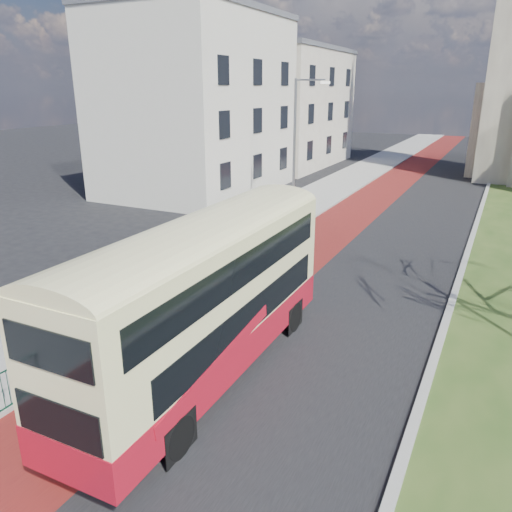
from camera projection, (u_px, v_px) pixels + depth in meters
The scene contains 11 objects.
ground at pixel (197, 364), 14.40m from camera, with size 160.00×160.00×0.00m, color black.
road_carriageway at pixel (395, 218), 30.71m from camera, with size 9.00×120.00×0.01m, color black.
bus_lane at pixel (352, 213), 31.86m from camera, with size 3.40×120.00×0.01m, color #591414.
pavement_west at pixel (297, 206), 33.45m from camera, with size 4.00×120.00×0.12m, color gray.
kerb_west at pixel (326, 209), 32.60m from camera, with size 0.25×120.00×0.13m, color #999993.
kerb_east at pixel (478, 218), 30.44m from camera, with size 0.25×80.00×0.13m, color #999993.
pedestrian_railing at pixel (189, 284), 18.87m from camera, with size 0.07×24.00×1.12m.
street_block_near at pixel (197, 103), 36.90m from camera, with size 10.30×14.30×13.00m.
street_block_far at pixel (283, 107), 50.69m from camera, with size 10.30×16.30×11.50m.
streetlamp at pixel (297, 140), 30.03m from camera, with size 2.13×0.18×8.00m.
bus at pixel (207, 293), 13.15m from camera, with size 2.50×10.31×4.29m.
Camera 1 is at (7.18, -10.54, 7.58)m, focal length 35.00 mm.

